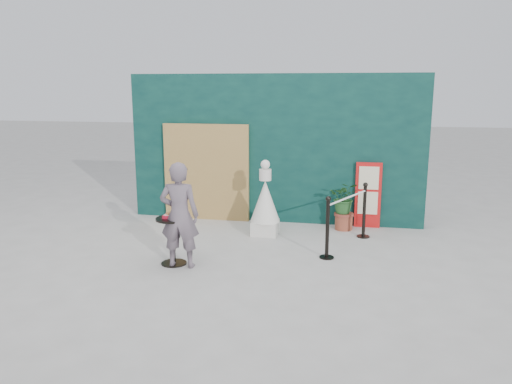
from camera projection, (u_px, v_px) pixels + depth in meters
name	position (u px, v px, depth m)	size (l,w,h in m)	color
ground	(240.00, 273.00, 7.46)	(60.00, 60.00, 0.00)	#ADAAA5
back_wall	(275.00, 149.00, 10.18)	(6.00, 0.30, 3.00)	#092A29
bamboo_fence	(206.00, 172.00, 10.35)	(1.80, 0.08, 2.00)	tan
woman	(179.00, 215.00, 7.59)	(0.60, 0.39, 1.64)	#645660
menu_board	(368.00, 195.00, 9.80)	(0.50, 0.07, 1.30)	red
statue	(265.00, 204.00, 9.33)	(0.56, 0.56, 1.42)	silver
cafe_table	(173.00, 233.00, 7.77)	(0.52, 0.52, 0.75)	black
food_basket	(173.00, 215.00, 7.72)	(0.26, 0.19, 0.11)	#B5132A
planter	(344.00, 202.00, 9.66)	(0.56, 0.48, 0.95)	brown
stanchion_barrier	(347.00, 219.00, 8.61)	(0.84, 1.54, 1.03)	black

